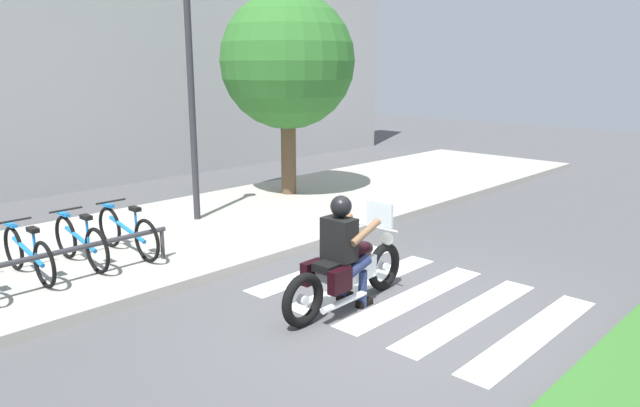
# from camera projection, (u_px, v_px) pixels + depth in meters

# --- Properties ---
(ground_plane) EXTENTS (48.00, 48.00, 0.00)m
(ground_plane) POSITION_uv_depth(u_px,v_px,m) (385.00, 311.00, 7.23)
(ground_plane) COLOR #4C4C4F
(grass_median) EXTENTS (24.00, 1.10, 0.08)m
(grass_median) POSITION_uv_depth(u_px,v_px,m) (631.00, 393.00, 5.35)
(grass_median) COLOR #336B28
(grass_median) RESTS_ON ground
(sidewalk) EXTENTS (24.00, 4.40, 0.15)m
(sidewalk) POSITION_uv_depth(u_px,v_px,m) (176.00, 234.00, 10.26)
(sidewalk) COLOR #A8A399
(sidewalk) RESTS_ON ground
(crosswalk_stripe_0) EXTENTS (2.80, 0.40, 0.01)m
(crosswalk_stripe_0) POSITION_uv_depth(u_px,v_px,m) (533.00, 334.00, 6.60)
(crosswalk_stripe_0) COLOR white
(crosswalk_stripe_0) RESTS_ON ground
(crosswalk_stripe_1) EXTENTS (2.80, 0.40, 0.01)m
(crosswalk_stripe_1) POSITION_uv_depth(u_px,v_px,m) (469.00, 314.00, 7.14)
(crosswalk_stripe_1) COLOR white
(crosswalk_stripe_1) RESTS_ON ground
(crosswalk_stripe_2) EXTENTS (2.80, 0.40, 0.01)m
(crosswalk_stripe_2) POSITION_uv_depth(u_px,v_px,m) (414.00, 297.00, 7.68)
(crosswalk_stripe_2) COLOR white
(crosswalk_stripe_2) RESTS_ON ground
(crosswalk_stripe_3) EXTENTS (2.80, 0.40, 0.01)m
(crosswalk_stripe_3) POSITION_uv_depth(u_px,v_px,m) (366.00, 282.00, 8.21)
(crosswalk_stripe_3) COLOR white
(crosswalk_stripe_3) RESTS_ON ground
(crosswalk_stripe_4) EXTENTS (2.80, 0.40, 0.01)m
(crosswalk_stripe_4) POSITION_uv_depth(u_px,v_px,m) (325.00, 269.00, 8.75)
(crosswalk_stripe_4) COLOR white
(crosswalk_stripe_4) RESTS_ON ground
(motorcycle) EXTENTS (2.21, 0.62, 1.24)m
(motorcycle) POSITION_uv_depth(u_px,v_px,m) (347.00, 271.00, 7.29)
(motorcycle) COLOR black
(motorcycle) RESTS_ON ground
(rider) EXTENTS (0.63, 0.54, 1.44)m
(rider) POSITION_uv_depth(u_px,v_px,m) (343.00, 244.00, 7.15)
(rider) COLOR black
(rider) RESTS_ON ground
(bicycle_1) EXTENTS (0.48, 1.64, 0.75)m
(bicycle_1) POSITION_uv_depth(u_px,v_px,m) (28.00, 254.00, 7.85)
(bicycle_1) COLOR black
(bicycle_1) RESTS_ON sidewalk
(bicycle_2) EXTENTS (0.48, 1.61, 0.78)m
(bicycle_2) POSITION_uv_depth(u_px,v_px,m) (81.00, 242.00, 8.35)
(bicycle_2) COLOR black
(bicycle_2) RESTS_ON sidewalk
(bicycle_3) EXTENTS (0.48, 1.74, 0.78)m
(bicycle_3) POSITION_uv_depth(u_px,v_px,m) (127.00, 232.00, 8.86)
(bicycle_3) COLOR black
(bicycle_3) RESTS_ON sidewalk
(bike_rack) EXTENTS (2.76, 0.07, 0.48)m
(bike_rack) POSITION_uv_depth(u_px,v_px,m) (73.00, 252.00, 7.72)
(bike_rack) COLOR #333338
(bike_rack) RESTS_ON sidewalk
(street_lamp) EXTENTS (0.28, 0.28, 4.48)m
(street_lamp) POSITION_uv_depth(u_px,v_px,m) (191.00, 80.00, 10.44)
(street_lamp) COLOR #2D2D33
(street_lamp) RESTS_ON ground
(tree_near_rack) EXTENTS (2.90, 2.90, 4.49)m
(tree_near_rack) POSITION_uv_depth(u_px,v_px,m) (287.00, 62.00, 12.58)
(tree_near_rack) COLOR brown
(tree_near_rack) RESTS_ON ground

